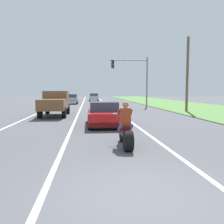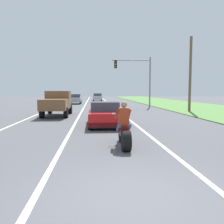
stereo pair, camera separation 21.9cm
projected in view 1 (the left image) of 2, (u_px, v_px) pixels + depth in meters
ground_plane at (138, 198)px, 4.48m from camera, size 160.00×160.00×0.00m
lane_stripe_left_solid at (43, 111)px, 23.77m from camera, size 0.14×120.00×0.01m
lane_stripe_right_solid at (115, 110)px, 24.48m from camera, size 0.14×120.00×0.01m
lane_stripe_centre_dashed at (80, 111)px, 24.13m from camera, size 0.14×120.00×0.01m
grass_verge_right at (210, 109)px, 25.47m from camera, size 10.00×120.00×0.06m
motorcycle_with_rider at (125, 131)px, 8.44m from camera, size 0.70×2.21×1.62m
sports_car_red at (104, 114)px, 13.86m from camera, size 1.84×4.30×1.37m
pickup_truck_left_lane_brown at (55, 102)px, 19.01m from camera, size 2.02×4.80×1.98m
traffic_light_mast_near at (135, 74)px, 28.54m from camera, size 4.62×0.34×6.00m
utility_pole_roadside at (187, 75)px, 22.56m from camera, size 0.24×0.24×7.02m
distant_car_far_ahead at (72, 99)px, 36.58m from camera, size 1.80×4.00×1.50m
distant_car_further_ahead at (94, 97)px, 47.33m from camera, size 1.80×4.00×1.50m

